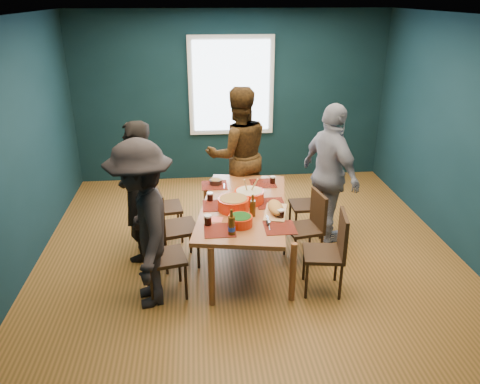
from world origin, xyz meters
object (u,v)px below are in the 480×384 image
object	(u,v)px
chair_right_far	(313,199)
person_near_left	(143,226)
chair_right_mid	(310,222)
person_far_left	(137,192)
bowl_salad	(233,204)
cutting_board	(275,209)
dining_table	(244,210)
chair_right_near	(332,247)
person_right	(330,175)
chair_left_mid	(169,222)
bowl_dumpling	(249,196)
person_back	(238,155)
bowl_herbs	(240,220)
chair_left_far	(158,202)
chair_left_near	(156,251)

from	to	relation	value
chair_right_far	person_near_left	world-z (taller)	person_near_left
chair_right_mid	person_far_left	size ratio (longest dim) A/B	0.51
bowl_salad	cutting_board	xyz separation A→B (m)	(0.44, -0.13, -0.02)
dining_table	cutting_board	xyz separation A→B (m)	(0.32, -0.26, 0.12)
chair_right_near	person_right	xyz separation A→B (m)	(0.27, 1.12, 0.35)
chair_left_mid	person_far_left	bearing A→B (deg)	131.95
chair_right_near	person_near_left	world-z (taller)	person_near_left
chair_left_mid	chair_right_near	xyz separation A→B (m)	(1.68, -0.67, -0.03)
chair_right_far	bowl_dumpling	distance (m)	1.03
person_right	cutting_board	xyz separation A→B (m)	(-0.78, -0.66, -0.11)
dining_table	person_back	xyz separation A→B (m)	(0.05, 1.15, 0.27)
person_back	bowl_herbs	distance (m)	1.68
chair_right_mid	bowl_salad	world-z (taller)	bowl_salad
dining_table	person_far_left	world-z (taller)	person_far_left
chair_right_mid	chair_right_near	world-z (taller)	chair_right_near
person_far_left	bowl_herbs	distance (m)	1.32
chair_right_mid	person_near_left	world-z (taller)	person_near_left
bowl_salad	person_right	bearing A→B (deg)	23.45
chair_left_far	bowl_herbs	distance (m)	1.46
chair_right_near	cutting_board	xyz separation A→B (m)	(-0.52, 0.45, 0.24)
person_far_left	chair_right_far	bearing A→B (deg)	108.34
chair_right_mid	chair_left_near	bearing A→B (deg)	-172.17
person_far_left	bowl_salad	size ratio (longest dim) A/B	4.80
bowl_salad	cutting_board	bearing A→B (deg)	-16.44
chair_right_mid	cutting_board	xyz separation A→B (m)	(-0.45, -0.18, 0.27)
dining_table	chair_right_near	bearing A→B (deg)	-30.45
dining_table	chair_right_mid	world-z (taller)	chair_right_mid
chair_right_mid	person_right	bearing A→B (deg)	44.70
person_far_left	bowl_dumpling	size ratio (longest dim) A/B	4.87
person_back	bowl_herbs	size ratio (longest dim) A/B	7.25
chair_left_mid	person_far_left	world-z (taller)	person_far_left
chair_left_mid	cutting_board	bearing A→B (deg)	-24.54
person_far_left	person_right	world-z (taller)	person_right
chair_right_far	chair_right_mid	size ratio (longest dim) A/B	1.01
dining_table	chair_right_near	size ratio (longest dim) A/B	2.23
chair_left_mid	person_back	bearing A→B (deg)	39.29
bowl_salad	person_far_left	bearing A→B (deg)	163.38
person_far_left	cutting_board	size ratio (longest dim) A/B	2.89
chair_left_mid	chair_left_far	bearing A→B (deg)	90.44
person_far_left	dining_table	bearing A→B (deg)	89.81
chair_left_mid	bowl_herbs	xyz separation A→B (m)	(0.75, -0.46, 0.21)
chair_left_near	person_far_left	distance (m)	0.91
chair_right_mid	bowl_herbs	xyz separation A→B (m)	(-0.85, -0.44, 0.28)
person_near_left	bowl_dumpling	bearing A→B (deg)	115.28
bowl_salad	cutting_board	distance (m)	0.46
chair_right_near	cutting_board	world-z (taller)	chair_right_near
chair_left_far	chair_left_near	world-z (taller)	chair_left_near
chair_left_near	person_near_left	world-z (taller)	person_near_left
chair_right_mid	chair_right_near	distance (m)	0.64
person_back	cutting_board	bearing A→B (deg)	90.65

